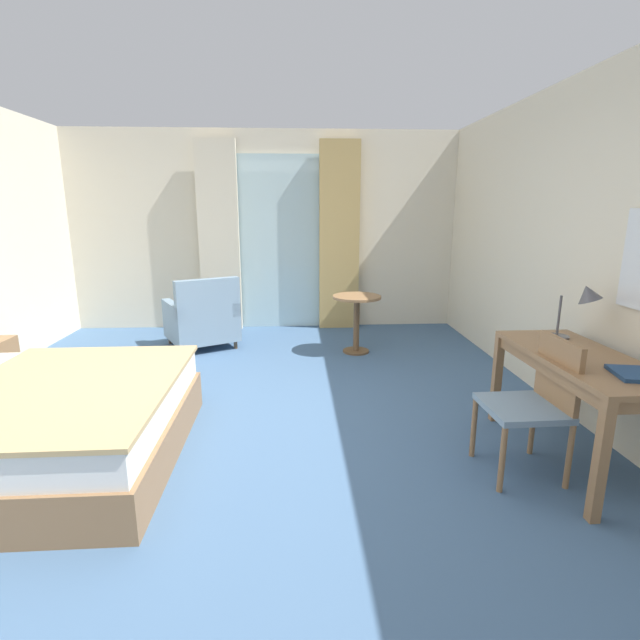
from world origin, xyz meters
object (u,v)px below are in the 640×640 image
object	(u,v)px
bed	(7,423)
desk_chair	(536,398)
closed_book	(633,374)
armchair_by_window	(202,320)
writing_desk	(582,369)
desk_lamp	(583,300)
round_cafe_table	(357,312)

from	to	relation	value
bed	desk_chair	bearing A→B (deg)	-4.87
closed_book	armchair_by_window	bearing A→B (deg)	144.94
armchair_by_window	writing_desk	bearing A→B (deg)	-43.46
desk_chair	desk_lamp	size ratio (longest dim) A/B	2.01
desk_chair	armchair_by_window	xyz separation A→B (m)	(-2.64, 2.96, -0.16)
closed_book	round_cafe_table	bearing A→B (deg)	123.84
armchair_by_window	closed_book	bearing A→B (deg)	-46.51
bed	desk_chair	xyz separation A→B (m)	(3.42, -0.29, 0.22)
desk_lamp	closed_book	distance (m)	0.80
bed	armchair_by_window	distance (m)	2.78
bed	desk_lamp	distance (m)	4.03
bed	writing_desk	size ratio (longest dim) A/B	1.62
bed	closed_book	world-z (taller)	bed
writing_desk	desk_lamp	xyz separation A→B (m)	(0.18, 0.36, 0.39)
closed_book	writing_desk	bearing A→B (deg)	109.91
bed	closed_book	bearing A→B (deg)	-8.15
bed	desk_lamp	size ratio (longest dim) A/B	4.89
writing_desk	desk_lamp	size ratio (longest dim) A/B	3.03
desk_lamp	round_cafe_table	bearing A→B (deg)	121.24
desk_chair	armchair_by_window	distance (m)	3.97
bed	armchair_by_window	world-z (taller)	bed
desk_chair	desk_lamp	world-z (taller)	desk_lamp
bed	armchair_by_window	size ratio (longest dim) A/B	2.12
desk_chair	bed	bearing A→B (deg)	175.13
writing_desk	armchair_by_window	size ratio (longest dim) A/B	1.31
round_cafe_table	writing_desk	bearing A→B (deg)	-65.70
desk_lamp	armchair_by_window	bearing A→B (deg)	141.96
bed	writing_desk	xyz separation A→B (m)	(3.78, -0.17, 0.36)
writing_desk	round_cafe_table	world-z (taller)	writing_desk
desk_lamp	round_cafe_table	world-z (taller)	desk_lamp
desk_lamp	armchair_by_window	xyz separation A→B (m)	(-3.17, 2.48, -0.69)
round_cafe_table	closed_book	bearing A→B (deg)	-67.60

